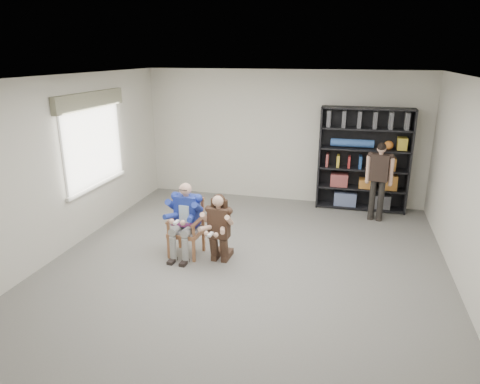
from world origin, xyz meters
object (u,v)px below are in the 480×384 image
(seated_man, at_px, (186,220))
(standing_man, at_px, (378,182))
(kneeling_woman, at_px, (218,229))
(armchair, at_px, (186,228))
(bookshelf, at_px, (363,160))

(seated_man, distance_m, standing_man, 3.81)
(seated_man, xyz_separation_m, kneeling_woman, (0.58, -0.12, -0.05))
(armchair, distance_m, bookshelf, 4.05)
(armchair, height_order, seated_man, seated_man)
(armchair, relative_size, kneeling_woman, 0.84)
(bookshelf, relative_size, standing_man, 1.36)
(seated_man, bearing_deg, armchair, -87.18)
(kneeling_woman, bearing_deg, standing_man, 48.09)
(kneeling_woman, height_order, bookshelf, bookshelf)
(armchair, relative_size, standing_man, 0.60)
(seated_man, relative_size, bookshelf, 0.57)
(armchair, bearing_deg, standing_man, 40.59)
(armchair, relative_size, seated_man, 0.77)
(kneeling_woman, relative_size, bookshelf, 0.53)
(seated_man, relative_size, standing_man, 0.78)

